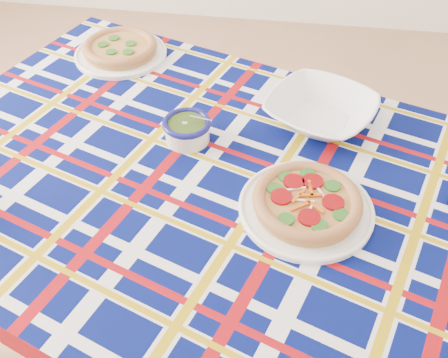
% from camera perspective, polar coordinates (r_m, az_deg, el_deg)
% --- Properties ---
extents(floor, '(4.00, 4.00, 0.00)m').
position_cam_1_polar(floor, '(2.11, -10.75, -6.47)').
color(floor, '#9C6E50').
rests_on(floor, ground).
extents(dining_table, '(1.90, 1.52, 0.77)m').
position_cam_1_polar(dining_table, '(1.23, 0.56, -3.26)').
color(dining_table, brown).
rests_on(dining_table, floor).
extents(tablecloth, '(1.94, 1.56, 0.11)m').
position_cam_1_polar(tablecloth, '(1.22, 0.57, -2.45)').
color(tablecloth, '#040C4C').
rests_on(tablecloth, dining_table).
extents(main_focaccia_plate, '(0.36, 0.36, 0.06)m').
position_cam_1_polar(main_focaccia_plate, '(1.11, 9.47, -2.54)').
color(main_focaccia_plate, '#B07C3E').
rests_on(main_focaccia_plate, tablecloth).
extents(pesto_bowl, '(0.16, 0.16, 0.07)m').
position_cam_1_polar(pesto_bowl, '(1.28, -4.24, 5.81)').
color(pesto_bowl, '#20330E').
rests_on(pesto_bowl, tablecloth).
extents(serving_bowl, '(0.37, 0.37, 0.07)m').
position_cam_1_polar(serving_bowl, '(1.36, 10.95, 7.65)').
color(serving_bowl, white).
rests_on(serving_bowl, tablecloth).
extents(second_focaccia_plate, '(0.37, 0.37, 0.05)m').
position_cam_1_polar(second_focaccia_plate, '(1.67, -11.80, 14.45)').
color(second_focaccia_plate, '#B07C3E').
rests_on(second_focaccia_plate, tablecloth).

